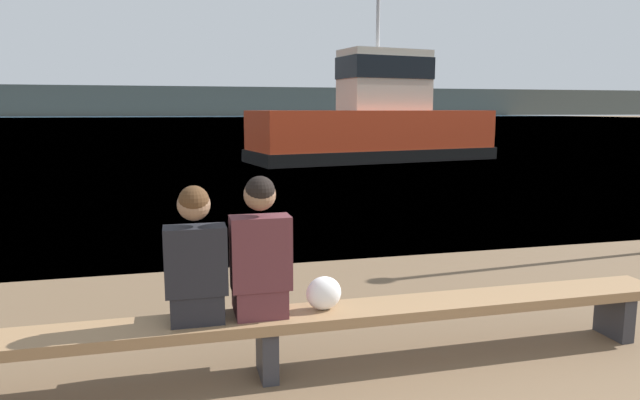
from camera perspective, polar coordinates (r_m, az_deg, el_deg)
name	(u,v)px	position (r m, az deg, el deg)	size (l,w,h in m)	color
water_surface	(182,119)	(127.02, -13.59, 7.88)	(240.00, 240.00, 0.00)	#386084
far_shoreline	(179,101)	(198.32, -13.95, 9.56)	(600.00, 12.00, 9.52)	#4C4C42
bench_main	(267,326)	(4.30, -5.35, -12.46)	(6.69, 0.42, 0.47)	#8E6B47
person_left	(196,263)	(4.11, -12.33, -6.20)	(0.43, 0.44, 0.98)	black
person_right	(260,256)	(4.14, -6.01, -5.56)	(0.43, 0.44, 1.03)	#56282D
shopping_bag	(324,293)	(4.33, 0.38, -9.30)	(0.27, 0.16, 0.26)	white
tugboat_red	(375,126)	(22.49, 5.57, 7.38)	(10.11, 4.71, 6.59)	red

